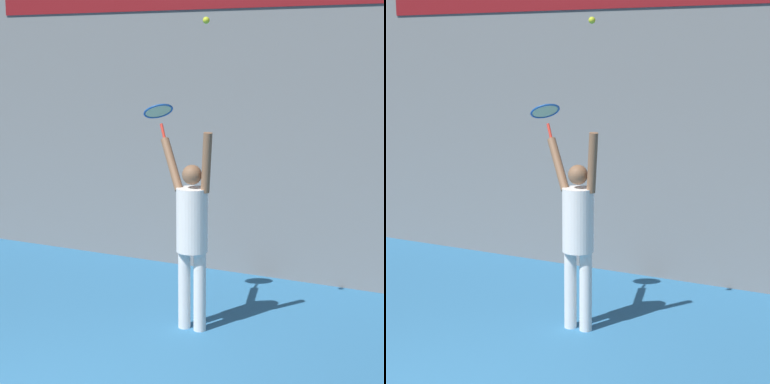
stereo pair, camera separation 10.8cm
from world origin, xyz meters
TOP-DOWN VIEW (x-y plane):
  - back_wall at (0.00, 4.70)m, footprint 18.00×0.10m
  - tennis_player at (0.29, 2.64)m, footprint 0.75×0.46m
  - tennis_racket at (-0.26, 2.97)m, footprint 0.43×0.44m
  - tennis_ball at (0.49, 2.54)m, footprint 0.07×0.07m

SIDE VIEW (x-z plane):
  - tennis_player at x=0.29m, z-range 0.03..2.13m
  - tennis_racket at x=-0.26m, z-range 2.05..2.44m
  - back_wall at x=0.00m, z-range 0.00..5.00m
  - tennis_ball at x=0.49m, z-range 3.14..3.21m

